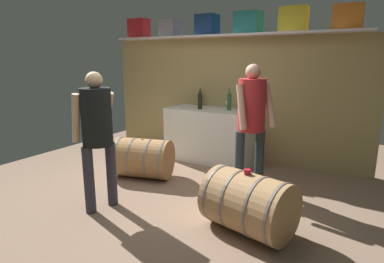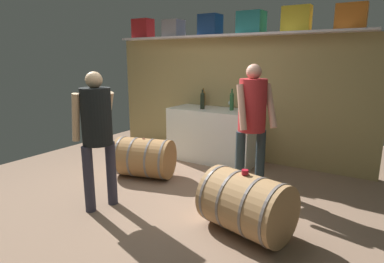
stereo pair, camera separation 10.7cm
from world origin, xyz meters
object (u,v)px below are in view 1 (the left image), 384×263
(toolcase_yellow, at_px, (293,19))
(wine_bottle_green, at_px, (229,101))
(toolcase_red, at_px, (139,29))
(wine_barrel_far, at_px, (143,158))
(visitor_tasting, at_px, (252,115))
(wine_bottle_amber, at_px, (200,98))
(winemaker_pouring, at_px, (97,127))
(work_cabinet, at_px, (211,135))
(wine_glass, at_px, (227,103))
(wine_barrel_near, at_px, (249,203))
(toolcase_orange, at_px, (348,17))
(toolcase_teal, at_px, (248,23))
(toolcase_navy, at_px, (207,25))
(wine_bottle_dark, at_px, (200,100))
(toolcase_grey, at_px, (170,28))
(tasting_cup, at_px, (247,172))

(toolcase_yellow, xyz_separation_m, wine_bottle_green, (-0.88, -0.19, -1.21))
(toolcase_red, xyz_separation_m, wine_barrel_far, (1.18, -1.45, -1.94))
(wine_bottle_green, xyz_separation_m, visitor_tasting, (0.71, -0.92, -0.03))
(wine_bottle_amber, height_order, winemaker_pouring, winemaker_pouring)
(work_cabinet, relative_size, wine_glass, 12.11)
(work_cabinet, xyz_separation_m, wine_barrel_near, (1.38, -1.88, -0.13))
(toolcase_orange, bearing_deg, toolcase_teal, 179.08)
(wine_barrel_far, distance_m, winemaker_pouring, 1.25)
(toolcase_orange, distance_m, wine_bottle_green, 2.00)
(wine_barrel_near, relative_size, wine_barrel_far, 1.02)
(toolcase_teal, xyz_separation_m, toolcase_yellow, (0.68, 0.00, 0.01))
(wine_bottle_amber, bearing_deg, wine_barrel_far, -96.02)
(toolcase_navy, bearing_deg, wine_glass, 4.13)
(wine_bottle_dark, distance_m, wine_bottle_amber, 0.34)
(winemaker_pouring, distance_m, visitor_tasting, 1.87)
(wine_bottle_green, distance_m, wine_barrel_near, 2.33)
(wine_bottle_dark, distance_m, wine_glass, 0.49)
(toolcase_grey, bearing_deg, work_cabinet, -13.74)
(wine_glass, bearing_deg, toolcase_yellow, -1.03)
(toolcase_navy, height_order, winemaker_pouring, toolcase_navy)
(wine_bottle_amber, bearing_deg, toolcase_grey, 178.06)
(toolcase_yellow, height_order, wine_barrel_far, toolcase_yellow)
(toolcase_red, bearing_deg, wine_barrel_far, -51.79)
(work_cabinet, xyz_separation_m, wine_bottle_amber, (-0.33, 0.22, 0.57))
(toolcase_teal, bearing_deg, wine_glass, 178.05)
(visitor_tasting, bearing_deg, toolcase_yellow, -148.82)
(work_cabinet, bearing_deg, wine_bottle_green, 10.48)
(toolcase_yellow, bearing_deg, toolcase_navy, -179.76)
(toolcase_orange, xyz_separation_m, wine_barrel_near, (-0.50, -2.12, -1.92))
(toolcase_red, height_order, toolcase_navy, toolcase_red)
(toolcase_orange, bearing_deg, toolcase_red, 179.08)
(toolcase_red, relative_size, wine_glass, 3.01)
(tasting_cup, bearing_deg, toolcase_red, 144.80)
(toolcase_orange, bearing_deg, visitor_tasting, -129.33)
(toolcase_yellow, bearing_deg, toolcase_grey, -179.76)
(wine_bottle_green, bearing_deg, visitor_tasting, -52.22)
(toolcase_grey, height_order, tasting_cup, toolcase_grey)
(toolcase_red, height_order, wine_glass, toolcase_red)
(toolcase_orange, height_order, visitor_tasting, toolcase_orange)
(wine_glass, height_order, wine_barrel_far, wine_glass)
(wine_barrel_near, xyz_separation_m, tasting_cup, (-0.03, 0.00, 0.32))
(tasting_cup, relative_size, visitor_tasting, 0.04)
(wine_glass, bearing_deg, toolcase_navy, -177.35)
(toolcase_orange, relative_size, wine_bottle_amber, 1.22)
(toolcase_orange, distance_m, work_cabinet, 2.60)
(toolcase_red, xyz_separation_m, toolcase_grey, (0.70, 0.00, -0.03))
(toolcase_yellow, bearing_deg, wine_bottle_green, -167.76)
(wine_barrel_near, xyz_separation_m, visitor_tasting, (-0.37, 1.02, 0.69))
(toolcase_red, xyz_separation_m, wine_bottle_amber, (1.33, -0.02, -1.22))
(work_cabinet, distance_m, wine_bottle_dark, 0.61)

